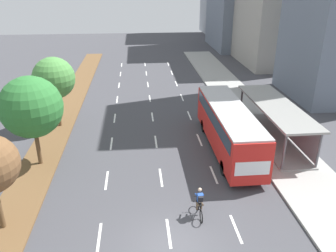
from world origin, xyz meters
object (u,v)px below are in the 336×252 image
bus_shelter (278,118)px  median_tree_second (31,107)px  median_tree_third (54,78)px  cyclist (200,204)px  bus (228,124)px

bus_shelter → median_tree_second: median_tree_second is taller
bus_shelter → median_tree_third: median_tree_third is taller
bus_shelter → cyclist: (-7.74, -8.75, -1.08)m
bus → median_tree_third: size_ratio=1.89×
bus → cyclist: bus is taller
bus → median_tree_third: median_tree_third is taller
median_tree_second → cyclist: bearing=-33.2°
cyclist → median_tree_second: bearing=146.8°
bus_shelter → median_tree_third: size_ratio=1.75×
median_tree_second → bus_shelter: bearing=7.2°
bus → median_tree_second: bearing=-175.8°
bus_shelter → cyclist: bus_shelter is taller
cyclist → median_tree_second: (-9.99, 6.52, 3.45)m
cyclist → median_tree_third: bearing=127.1°
bus_shelter → median_tree_second: 18.02m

